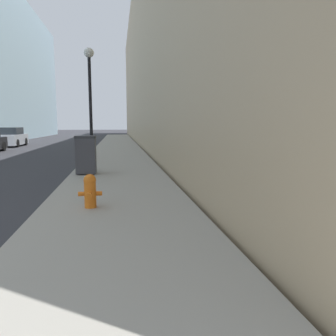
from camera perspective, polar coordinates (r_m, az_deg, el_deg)
The scene contains 6 objects.
sidewalk_right at distance 23.41m, azimuth -8.74°, elevation 3.25°, with size 3.27×60.00×0.14m.
building_right_stone at distance 32.79m, azimuth 5.30°, elevation 17.78°, with size 12.00×60.00×15.21m.
fire_hydrant at distance 6.90m, azimuth -13.42°, elevation -3.76°, with size 0.48×0.37×0.70m.
trash_bin at distance 11.58m, azimuth -14.10°, elevation 2.31°, with size 0.68×0.68×1.31m.
lamppost at distance 16.16m, azimuth -13.43°, elevation 13.23°, with size 0.45×0.45×5.19m.
parked_sedan_far at distance 29.96m, azimuth -25.75°, elevation 4.78°, with size 1.87×4.02×1.56m.
Camera 1 is at (5.80, -5.34, 1.85)m, focal length 35.00 mm.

